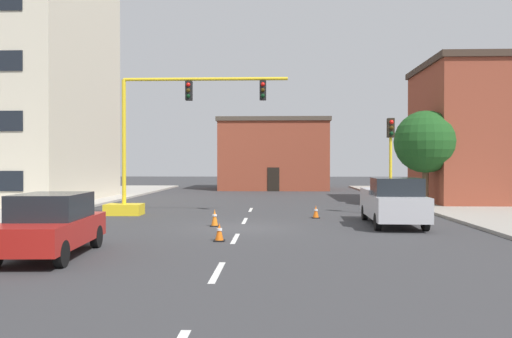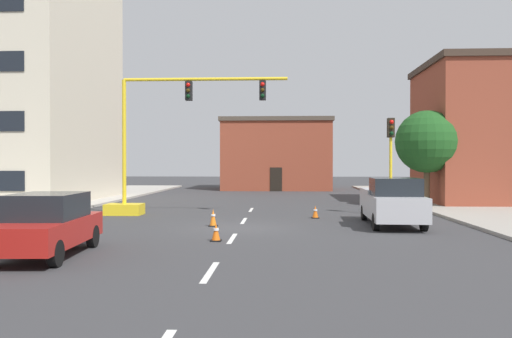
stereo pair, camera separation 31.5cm
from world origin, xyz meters
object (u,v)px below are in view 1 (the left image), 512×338
(traffic_light_pole_right, at_px, (391,144))
(sedan_red_near_left, at_px, (51,224))
(traffic_signal_gantry, at_px, (147,170))
(pickup_truck_silver, at_px, (393,202))
(traffic_cone_roadside_b, at_px, (316,212))
(tree_right_mid, at_px, (426,142))
(traffic_cone_roadside_a, at_px, (219,232))
(traffic_cone_roadside_c, at_px, (215,218))

(traffic_light_pole_right, xyz_separation_m, sedan_red_near_left, (-11.88, -11.71, -2.64))
(traffic_signal_gantry, distance_m, traffic_light_pole_right, 12.14)
(pickup_truck_silver, distance_m, traffic_cone_roadside_b, 4.06)
(traffic_signal_gantry, xyz_separation_m, tree_right_mid, (15.23, 5.29, 1.59))
(traffic_signal_gantry, relative_size, pickup_truck_silver, 1.66)
(tree_right_mid, height_order, traffic_cone_roadside_a, tree_right_mid)
(sedan_red_near_left, bearing_deg, pickup_truck_silver, 34.72)
(sedan_red_near_left, distance_m, traffic_cone_roadside_b, 13.16)
(traffic_cone_roadside_b, bearing_deg, traffic_signal_gantry, 171.87)
(pickup_truck_silver, xyz_separation_m, traffic_cone_roadside_b, (-2.98, 2.68, -0.68))
(pickup_truck_silver, xyz_separation_m, sedan_red_near_left, (-11.09, -7.68, -0.09))
(tree_right_mid, bearing_deg, traffic_cone_roadside_c, -139.08)
(traffic_light_pole_right, relative_size, traffic_cone_roadside_b, 8.02)
(traffic_light_pole_right, bearing_deg, traffic_cone_roadside_a, -130.76)
(sedan_red_near_left, xyz_separation_m, traffic_cone_roadside_b, (8.10, 10.36, -0.59))
(tree_right_mid, xyz_separation_m, pickup_truck_silver, (-3.95, -9.15, -2.86))
(tree_right_mid, xyz_separation_m, sedan_red_near_left, (-15.03, -16.83, -2.95))
(sedan_red_near_left, bearing_deg, traffic_cone_roadside_b, 51.96)
(traffic_signal_gantry, bearing_deg, traffic_cone_roadside_a, -62.05)
(traffic_light_pole_right, xyz_separation_m, pickup_truck_silver, (-0.79, -4.03, -2.55))
(traffic_signal_gantry, bearing_deg, traffic_cone_roadside_c, -49.12)
(sedan_red_near_left, bearing_deg, traffic_signal_gantry, 90.95)
(tree_right_mid, distance_m, pickup_truck_silver, 10.37)
(pickup_truck_silver, relative_size, sedan_red_near_left, 1.19)
(traffic_light_pole_right, bearing_deg, traffic_signal_gantry, -179.19)
(traffic_cone_roadside_c, bearing_deg, sedan_red_near_left, -117.93)
(traffic_cone_roadside_c, bearing_deg, traffic_cone_roadside_a, -81.15)
(traffic_signal_gantry, distance_m, pickup_truck_silver, 11.99)
(sedan_red_near_left, height_order, traffic_cone_roadside_b, sedan_red_near_left)
(sedan_red_near_left, relative_size, traffic_cone_roadside_b, 7.69)
(pickup_truck_silver, distance_m, traffic_cone_roadside_c, 7.42)
(traffic_signal_gantry, xyz_separation_m, traffic_light_pole_right, (12.07, 0.17, 1.28))
(traffic_signal_gantry, height_order, traffic_cone_roadside_b, traffic_signal_gantry)
(tree_right_mid, relative_size, sedan_red_near_left, 1.23)
(pickup_truck_silver, distance_m, traffic_cone_roadside_a, 8.24)
(pickup_truck_silver, xyz_separation_m, traffic_cone_roadside_c, (-7.36, -0.66, -0.63))
(traffic_light_pole_right, distance_m, traffic_cone_roadside_a, 11.97)
(traffic_light_pole_right, distance_m, traffic_cone_roadside_c, 9.93)
(traffic_signal_gantry, xyz_separation_m, traffic_cone_roadside_a, (4.54, -8.56, -1.94))
(tree_right_mid, height_order, pickup_truck_silver, tree_right_mid)
(traffic_cone_roadside_a, relative_size, traffic_cone_roadside_c, 0.86)
(tree_right_mid, xyz_separation_m, traffic_cone_roadside_c, (-11.31, -9.81, -3.48))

